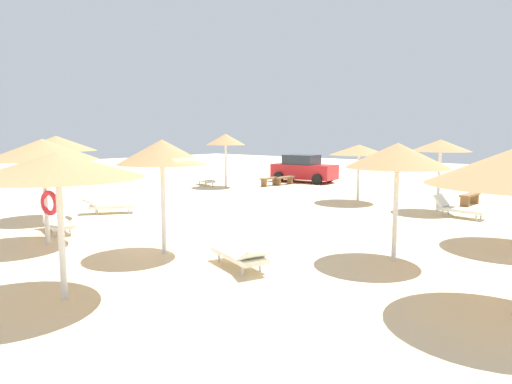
% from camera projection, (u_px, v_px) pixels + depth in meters
% --- Properties ---
extents(ground_plane, '(80.00, 80.00, 0.00)m').
position_uv_depth(ground_plane, '(185.00, 245.00, 12.95)').
color(ground_plane, beige).
extents(parasol_0, '(2.29, 2.29, 2.94)m').
position_uv_depth(parasol_0, '(162.00, 152.00, 11.69)').
color(parasol_0, silver).
rests_on(parasol_0, ground).
extents(parasol_1, '(2.95, 2.95, 2.94)m').
position_uv_depth(parasol_1, '(43.00, 150.00, 12.72)').
color(parasol_1, silver).
rests_on(parasol_1, ground).
extents(parasol_2, '(2.25, 2.25, 3.05)m').
position_uv_depth(parasol_2, '(226.00, 140.00, 26.44)').
color(parasol_2, silver).
rests_on(parasol_2, ground).
extents(parasol_3, '(2.33, 2.33, 2.84)m').
position_uv_depth(parasol_3, '(441.00, 146.00, 18.14)').
color(parasol_3, silver).
rests_on(parasol_3, ground).
extents(parasol_4, '(2.77, 2.77, 3.00)m').
position_uv_depth(parasol_4, '(56.00, 144.00, 16.58)').
color(parasol_4, silver).
rests_on(parasol_4, ground).
extents(parasol_5, '(2.62, 2.62, 2.58)m').
position_uv_depth(parasol_5, '(359.00, 150.00, 20.66)').
color(parasol_5, silver).
rests_on(parasol_5, ground).
extents(parasol_7, '(3.10, 3.10, 2.76)m').
position_uv_depth(parasol_7, '(58.00, 166.00, 8.42)').
color(parasol_7, silver).
rests_on(parasol_7, ground).
extents(parasol_9, '(2.46, 2.46, 2.87)m').
position_uv_depth(parasol_9, '(398.00, 156.00, 11.02)').
color(parasol_9, silver).
rests_on(parasol_9, ground).
extents(lounger_0, '(2.01, 1.22, 0.65)m').
position_uv_depth(lounger_0, '(242.00, 255.00, 10.70)').
color(lounger_0, silver).
rests_on(lounger_0, ground).
extents(lounger_1, '(1.97, 1.12, 0.77)m').
position_uv_depth(lounger_1, '(57.00, 222.00, 14.64)').
color(lounger_1, silver).
rests_on(lounger_1, ground).
extents(lounger_2, '(2.00, 1.40, 0.65)m').
position_uv_depth(lounger_2, '(205.00, 180.00, 27.69)').
color(lounger_2, silver).
rests_on(lounger_2, ground).
extents(lounger_3, '(1.91, 0.81, 0.79)m').
position_uv_depth(lounger_3, '(458.00, 208.00, 17.17)').
color(lounger_3, silver).
rests_on(lounger_3, ground).
extents(lounger_4, '(1.63, 1.92, 0.65)m').
position_uv_depth(lounger_4, '(109.00, 205.00, 17.97)').
color(lounger_4, silver).
rests_on(lounger_4, ground).
extents(bench_0, '(0.45, 1.51, 0.49)m').
position_uv_depth(bench_0, '(270.00, 180.00, 27.22)').
color(bench_0, brown).
rests_on(bench_0, ground).
extents(bench_1, '(0.48, 1.52, 0.49)m').
position_uv_depth(bench_1, '(284.00, 179.00, 27.81)').
color(bench_1, brown).
rests_on(bench_1, ground).
extents(bench_2, '(0.48, 1.52, 0.49)m').
position_uv_depth(bench_2, '(470.00, 197.00, 20.01)').
color(bench_2, brown).
rests_on(bench_2, ground).
extents(parked_car, '(4.18, 2.38, 1.72)m').
position_uv_depth(parked_car, '(304.00, 169.00, 29.34)').
color(parked_car, '#B21E23').
rests_on(parked_car, ground).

